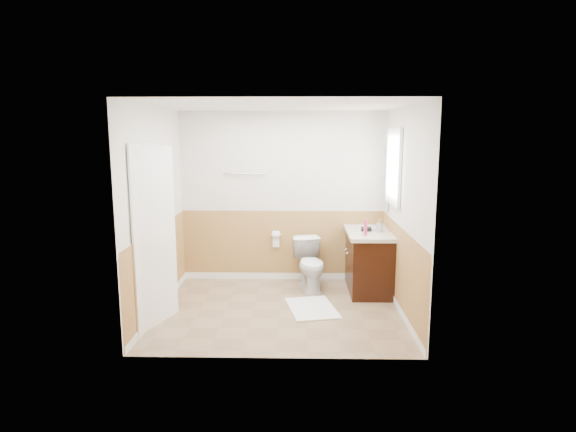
{
  "coord_description": "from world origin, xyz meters",
  "views": [
    {
      "loc": [
        0.23,
        -5.67,
        2.17
      ],
      "look_at": [
        0.1,
        0.25,
        1.15
      ],
      "focal_mm": 29.75,
      "sensor_mm": 36.0,
      "label": 1
    }
  ],
  "objects_px": {
    "vanity_cabinet": "(368,262)",
    "toilet": "(311,264)",
    "bath_mat": "(312,308)",
    "lotion_bottle": "(365,227)",
    "soap_dispenser": "(379,226)"
  },
  "relations": [
    {
      "from": "soap_dispenser",
      "to": "bath_mat",
      "type": "bearing_deg",
      "value": -142.97
    },
    {
      "from": "toilet",
      "to": "lotion_bottle",
      "type": "distance_m",
      "value": 1.0
    },
    {
      "from": "vanity_cabinet",
      "to": "lotion_bottle",
      "type": "relative_size",
      "value": 5.0
    },
    {
      "from": "toilet",
      "to": "bath_mat",
      "type": "distance_m",
      "value": 0.88
    },
    {
      "from": "toilet",
      "to": "soap_dispenser",
      "type": "xyz_separation_m",
      "value": [
        0.93,
        -0.11,
        0.58
      ]
    },
    {
      "from": "toilet",
      "to": "lotion_bottle",
      "type": "xyz_separation_m",
      "value": [
        0.71,
        -0.36,
        0.61
      ]
    },
    {
      "from": "bath_mat",
      "to": "vanity_cabinet",
      "type": "height_order",
      "value": "vanity_cabinet"
    },
    {
      "from": "bath_mat",
      "to": "lotion_bottle",
      "type": "distance_m",
      "value": 1.27
    },
    {
      "from": "vanity_cabinet",
      "to": "toilet",
      "type": "bearing_deg",
      "value": 178.71
    },
    {
      "from": "bath_mat",
      "to": "soap_dispenser",
      "type": "xyz_separation_m",
      "value": [
        0.93,
        0.7,
        0.93
      ]
    },
    {
      "from": "toilet",
      "to": "lotion_bottle",
      "type": "bearing_deg",
      "value": -39.22
    },
    {
      "from": "toilet",
      "to": "bath_mat",
      "type": "xyz_separation_m",
      "value": [
        0.0,
        -0.81,
        -0.34
      ]
    },
    {
      "from": "lotion_bottle",
      "to": "soap_dispenser",
      "type": "bearing_deg",
      "value": 48.68
    },
    {
      "from": "toilet",
      "to": "lotion_bottle",
      "type": "relative_size",
      "value": 3.22
    },
    {
      "from": "lotion_bottle",
      "to": "vanity_cabinet",
      "type": "bearing_deg",
      "value": 73.89
    }
  ]
}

